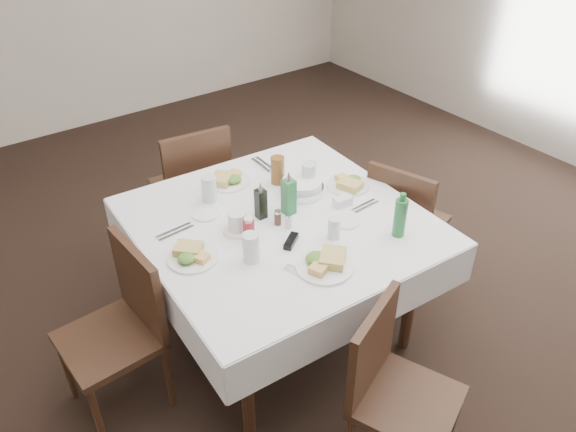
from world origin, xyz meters
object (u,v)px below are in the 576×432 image
(dining_table, at_px, (280,232))
(oil_cruet_green, at_px, (289,195))
(chair_east, at_px, (403,219))
(ketchup_bottle, at_px, (249,229))
(water_s, at_px, (334,228))
(oil_cruet_dark, at_px, (261,202))
(coffee_mug, at_px, (238,222))
(water_w, at_px, (251,248))
(chair_north, at_px, (194,183))
(chair_south, at_px, (391,382))
(green_bottle, at_px, (400,217))
(water_n, at_px, (209,189))
(bread_basket, at_px, (302,187))
(water_e, at_px, (309,176))
(chair_west, at_px, (124,321))

(dining_table, xyz_separation_m, oil_cruet_green, (0.07, 0.02, 0.18))
(chair_east, height_order, ketchup_bottle, ketchup_bottle)
(chair_east, distance_m, water_s, 0.79)
(oil_cruet_dark, distance_m, coffee_mug, 0.17)
(oil_cruet_green, height_order, coffee_mug, oil_cruet_green)
(water_w, relative_size, coffee_mug, 0.97)
(chair_north, distance_m, water_s, 1.25)
(chair_south, bearing_deg, green_bottle, 44.71)
(water_n, distance_m, oil_cruet_green, 0.44)
(chair_north, xyz_separation_m, bread_basket, (0.26, -0.80, 0.27))
(water_n, bearing_deg, chair_east, -24.92)
(water_s, xyz_separation_m, oil_cruet_green, (-0.05, 0.30, 0.05))
(chair_south, xyz_separation_m, green_bottle, (0.48, 0.48, 0.38))
(water_s, relative_size, water_e, 0.75)
(water_e, distance_m, bread_basket, 0.08)
(dining_table, bearing_deg, water_s, -66.42)
(chair_south, height_order, bread_basket, chair_south)
(chair_north, xyz_separation_m, water_e, (0.32, -0.77, 0.31))
(chair_north, xyz_separation_m, oil_cruet_green, (0.08, -0.91, 0.34))
(chair_west, bearing_deg, oil_cruet_green, -2.25)
(water_w, bearing_deg, ketchup_bottle, 60.61)
(water_w, xyz_separation_m, bread_basket, (0.54, 0.32, -0.03))
(chair_west, distance_m, oil_cruet_dark, 0.86)
(water_w, xyz_separation_m, oil_cruet_dark, (0.23, 0.26, 0.02))
(chair_west, distance_m, green_bottle, 1.39)
(chair_west, distance_m, oil_cruet_green, 1.00)
(water_s, xyz_separation_m, green_bottle, (0.27, -0.17, 0.05))
(chair_north, xyz_separation_m, water_s, (0.13, -1.21, 0.29))
(ketchup_bottle, relative_size, coffee_mug, 0.82)
(dining_table, xyz_separation_m, water_s, (0.12, -0.28, 0.13))
(chair_south, relative_size, water_w, 5.91)
(water_s, bearing_deg, water_n, 116.23)
(chair_west, height_order, water_s, chair_west)
(water_w, bearing_deg, coffee_mug, 72.58)
(chair_north, distance_m, oil_cruet_green, 0.97)
(water_e, bearing_deg, coffee_mug, -167.85)
(dining_table, height_order, bread_basket, bread_basket)
(chair_north, xyz_separation_m, water_w, (-0.29, -1.12, 0.31))
(bread_basket, distance_m, ketchup_bottle, 0.50)
(water_s, distance_m, water_e, 0.48)
(water_e, bearing_deg, chair_east, -27.52)
(oil_cruet_green, bearing_deg, oil_cruet_dark, 159.48)
(water_w, bearing_deg, bread_basket, 30.98)
(chair_east, height_order, green_bottle, green_bottle)
(chair_east, height_order, water_w, water_w)
(water_w, xyz_separation_m, green_bottle, (0.69, -0.26, 0.03))
(oil_cruet_green, distance_m, green_bottle, 0.57)
(bread_basket, distance_m, oil_cruet_green, 0.22)
(bread_basket, distance_m, green_bottle, 0.60)
(bread_basket, height_order, ketchup_bottle, ketchup_bottle)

